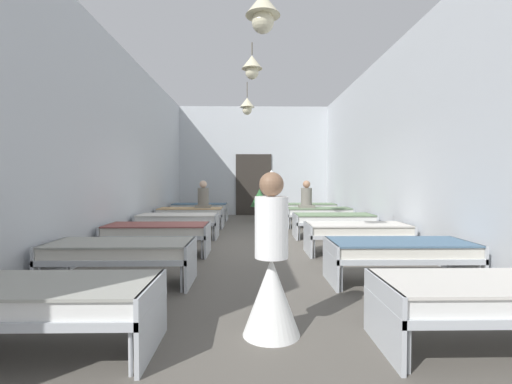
{
  "coord_description": "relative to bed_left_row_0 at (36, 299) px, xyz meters",
  "views": [
    {
      "loc": [
        -0.15,
        -7.64,
        1.4
      ],
      "look_at": [
        0.0,
        0.99,
        1.1
      ],
      "focal_mm": 25.23,
      "sensor_mm": 36.0,
      "label": 1
    }
  ],
  "objects": [
    {
      "name": "bed_left_row_3",
      "position": [
        0.0,
        5.7,
        0.0
      ],
      "size": [
        1.9,
        0.84,
        0.57
      ],
      "color": "#B7BCC1",
      "rests_on": "ground"
    },
    {
      "name": "bed_right_row_3",
      "position": [
        3.74,
        5.7,
        0.0
      ],
      "size": [
        1.9,
        0.84,
        0.57
      ],
      "color": "#B7BCC1",
      "rests_on": "ground"
    },
    {
      "name": "potted_plant",
      "position": [
        2.05,
        9.18,
        0.28
      ],
      "size": [
        0.62,
        0.62,
        1.09
      ],
      "color": "brown",
      "rests_on": "ground"
    },
    {
      "name": "bed_right_row_2",
      "position": [
        3.74,
        3.8,
        0.0
      ],
      "size": [
        1.9,
        0.84,
        0.57
      ],
      "color": "#B7BCC1",
      "rests_on": "ground"
    },
    {
      "name": "room_shell",
      "position": [
        1.87,
        6.06,
        1.71
      ],
      "size": [
        6.24,
        13.35,
        4.28
      ],
      "color": "silver",
      "rests_on": "ground"
    },
    {
      "name": "bed_left_row_4",
      "position": [
        0.0,
        7.6,
        0.0
      ],
      "size": [
        1.9,
        0.84,
        0.57
      ],
      "color": "#B7BCC1",
      "rests_on": "ground"
    },
    {
      "name": "bed_right_row_1",
      "position": [
        3.74,
        1.9,
        0.0
      ],
      "size": [
        1.9,
        0.84,
        0.57
      ],
      "color": "#B7BCC1",
      "rests_on": "ground"
    },
    {
      "name": "bed_right_row_5",
      "position": [
        3.74,
        9.5,
        0.0
      ],
      "size": [
        1.9,
        0.84,
        0.57
      ],
      "color": "#B7BCC1",
      "rests_on": "ground"
    },
    {
      "name": "bed_right_row_0",
      "position": [
        3.74,
        0.0,
        0.0
      ],
      "size": [
        1.9,
        0.84,
        0.57
      ],
      "color": "#B7BCC1",
      "rests_on": "ground"
    },
    {
      "name": "patient_seated_secondary",
      "position": [
        3.39,
        7.64,
        0.43
      ],
      "size": [
        0.44,
        0.44,
        0.8
      ],
      "color": "slate",
      "rests_on": "bed_right_row_4"
    },
    {
      "name": "bed_left_row_0",
      "position": [
        0.0,
        0.0,
        0.0
      ],
      "size": [
        1.9,
        0.84,
        0.57
      ],
      "color": "#B7BCC1",
      "rests_on": "ground"
    },
    {
      "name": "ground_plane",
      "position": [
        1.87,
        4.75,
        -0.49
      ],
      "size": [
        6.44,
        13.75,
        0.1
      ],
      "primitive_type": "cube",
      "color": "#59544C"
    },
    {
      "name": "bed_left_row_5",
      "position": [
        0.0,
        9.5,
        0.0
      ],
      "size": [
        1.9,
        0.84,
        0.57
      ],
      "color": "#B7BCC1",
      "rests_on": "ground"
    },
    {
      "name": "bed_left_row_2",
      "position": [
        0.0,
        3.8,
        0.0
      ],
      "size": [
        1.9,
        0.84,
        0.57
      ],
      "color": "#B7BCC1",
      "rests_on": "ground"
    },
    {
      "name": "patient_seated_primary",
      "position": [
        0.35,
        7.68,
        0.43
      ],
      "size": [
        0.44,
        0.44,
        0.8
      ],
      "color": "slate",
      "rests_on": "bed_left_row_4"
    },
    {
      "name": "bed_right_row_4",
      "position": [
        3.74,
        7.6,
        0.0
      ],
      "size": [
        1.9,
        0.84,
        0.57
      ],
      "color": "#B7BCC1",
      "rests_on": "ground"
    },
    {
      "name": "nurse_near_aisle",
      "position": [
        1.91,
        0.31,
        0.09
      ],
      "size": [
        0.52,
        0.52,
        1.49
      ],
      "rotation": [
        0.0,
        0.0,
        5.31
      ],
      "color": "white",
      "rests_on": "ground"
    },
    {
      "name": "bed_left_row_1",
      "position": [
        0.0,
        1.9,
        0.0
      ],
      "size": [
        1.9,
        0.84,
        0.57
      ],
      "color": "#B7BCC1",
      "rests_on": "ground"
    }
  ]
}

